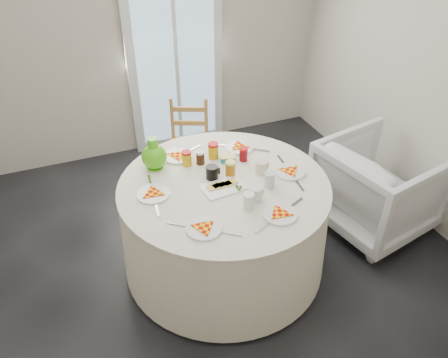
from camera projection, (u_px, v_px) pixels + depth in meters
name	position (u px, v px, depth m)	size (l,w,h in m)	color
floor	(206.00, 268.00, 3.41)	(4.00, 4.00, 0.00)	black
wall_back	(131.00, 30.00, 4.18)	(4.00, 0.02, 2.60)	#BCB5A3
glass_door	(175.00, 52.00, 4.41)	(1.00, 0.08, 2.10)	silver
table	(224.00, 225.00, 3.26)	(1.53, 1.53, 0.77)	white
wooden_chair	(188.00, 141.00, 4.10)	(0.38, 0.36, 0.84)	#9C6637
armchair	(378.00, 187.00, 3.64)	(0.84, 0.79, 0.86)	silver
place_settings	(224.00, 183.00, 3.04)	(1.21, 1.21, 0.02)	white
jar_cluster	(214.00, 156.00, 3.22)	(0.47, 0.24, 0.14)	#844B0E
butter_tub	(228.00, 158.00, 3.27)	(0.11, 0.08, 0.04)	#117B90
green_pitcher	(154.00, 155.00, 3.15)	(0.18, 0.18, 0.24)	#50C015
cheese_platter	(223.00, 187.00, 2.99)	(0.29, 0.19, 0.04)	silver
mugs_glasses	(242.00, 176.00, 3.03)	(0.65, 0.65, 0.12)	gray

